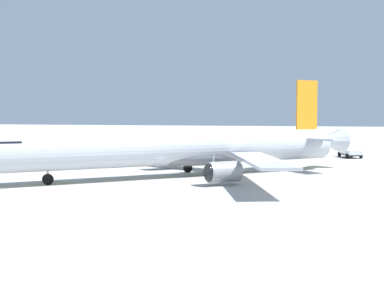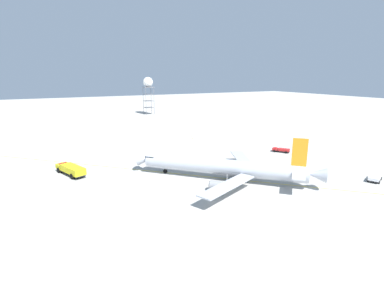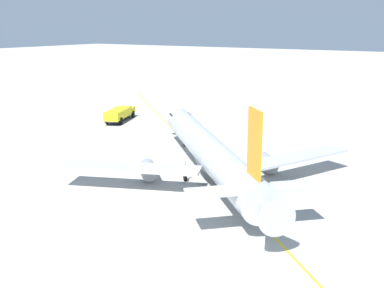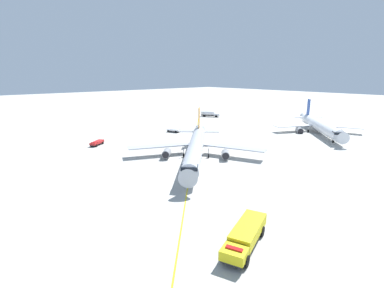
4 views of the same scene
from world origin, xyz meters
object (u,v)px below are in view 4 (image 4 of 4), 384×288
at_px(airliner_main, 196,147).
at_px(fuel_tanker_truck, 210,114).
at_px(fire_tender_truck, 246,235).
at_px(ops_pickup_truck, 97,143).
at_px(pushback_tug_truck, 174,130).
at_px(airliner_secondary, 319,126).

height_order(airliner_main, fuel_tanker_truck, airliner_main).
distance_m(fire_tender_truck, fuel_tanker_truck, 113.05).
xyz_separation_m(airliner_main, ops_pickup_truck, (31.04, 13.09, -2.29)).
bearing_deg(airliner_main, pushback_tug_truck, -163.12).
height_order(ops_pickup_truck, fuel_tanker_truck, fuel_tanker_truck).
bearing_deg(airliner_secondary, fuel_tanker_truck, -131.77).
xyz_separation_m(fire_tender_truck, fuel_tanker_truck, (83.32, -76.40, 0.04)).
height_order(pushback_tug_truck, fuel_tanker_truck, fuel_tanker_truck).
bearing_deg(fuel_tanker_truck, fire_tender_truck, -77.46).
relative_size(pushback_tug_truck, fire_tender_truck, 0.48).
bearing_deg(airliner_secondary, fire_tender_truck, -23.41).
xyz_separation_m(airliner_secondary, fuel_tanker_truck, (56.78, 0.64, -1.18)).
relative_size(fire_tender_truck, fuel_tanker_truck, 1.22).
bearing_deg(pushback_tug_truck, airliner_main, 127.24).
distance_m(airliner_secondary, pushback_tug_truck, 54.06).
bearing_deg(fire_tender_truck, fuel_tanker_truck, -153.55).
distance_m(airliner_main, ops_pickup_truck, 33.77).
xyz_separation_m(airliner_secondary, ops_pickup_truck, (37.01, 69.32, -1.95)).
relative_size(airliner_main, airliner_secondary, 1.02).
distance_m(ops_pickup_truck, fire_tender_truck, 64.02).
xyz_separation_m(airliner_main, pushback_tug_truck, (31.51, -17.31, -2.29)).
bearing_deg(ops_pickup_truck, pushback_tug_truck, 145.11).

